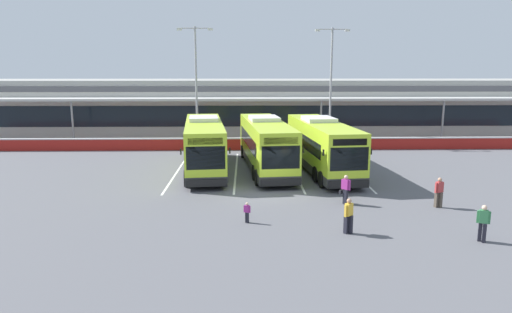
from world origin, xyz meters
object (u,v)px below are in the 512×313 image
Objects in this scene: pedestrian_in_dark_coat at (349,215)px; lamp_post_west at (196,79)px; coach_bus_left_centre at (266,145)px; pedestrian_approaching_bus at (439,191)px; coach_bus_leftmost at (204,146)px; pedestrian_near_bin at (483,222)px; lamp_post_centre at (331,79)px; pedestrian_with_handbag at (345,189)px; coach_bus_centre at (322,146)px; pedestrian_child at (247,212)px.

pedestrian_in_dark_coat is 0.15× the size of lamp_post_west.
coach_bus_left_centre is 12.93m from pedestrian_approaching_bus.
coach_bus_leftmost is 19.34m from pedestrian_near_bin.
coach_bus_left_centre is 7.62× the size of pedestrian_approaching_bus.
lamp_post_centre is (11.13, 11.19, 4.50)m from coach_bus_leftmost.
coach_bus_centre is at bearing 89.68° from pedestrian_with_handbag.
lamp_post_west is (-6.01, 10.25, 4.50)m from coach_bus_left_centre.
coach_bus_leftmost is 12.12m from pedestrian_with_handbag.
pedestrian_in_dark_coat is at bearing -100.54° from pedestrian_with_handbag.
pedestrian_approaching_bus is 0.15× the size of lamp_post_west.
lamp_post_west is (-1.57, 10.32, 4.50)m from coach_bus_leftmost.
coach_bus_centre is at bearing 64.21° from pedestrian_child.
pedestrian_near_bin is at bearing -85.81° from lamp_post_centre.
coach_bus_leftmost is 16.41m from lamp_post_centre.
lamp_post_centre is (-2.05, 20.62, 5.42)m from pedestrian_approaching_bus.
lamp_post_west reaches higher than pedestrian_approaching_bus.
coach_bus_centre is 7.62× the size of pedestrian_with_handbag.
pedestrian_approaching_bus is (0.18, 4.87, 0.00)m from pedestrian_near_bin.
pedestrian_with_handbag is 0.15× the size of lamp_post_west.
coach_bus_leftmost is 16.23m from pedestrian_approaching_bus.
pedestrian_with_handbag is at bearing -90.32° from coach_bus_centre.
coach_bus_centre reaches higher than pedestrian_approaching_bus.
pedestrian_with_handbag is at bearing -62.46° from lamp_post_west.
coach_bus_leftmost is 7.62× the size of pedestrian_in_dark_coat.
coach_bus_centre is 15.41m from lamp_post_west.
lamp_post_centre reaches higher than pedestrian_in_dark_coat.
pedestrian_child is at bearing 161.03° from pedestrian_in_dark_coat.
pedestrian_near_bin and pedestrian_approaching_bus have the same top height.
pedestrian_child is (-5.37, -11.12, -1.24)m from coach_bus_centre.
lamp_post_centre is at bearing 76.94° from coach_bus_centre.
coach_bus_left_centre is 1.00× the size of coach_bus_centre.
lamp_post_centre is at bearing 94.19° from pedestrian_near_bin.
coach_bus_left_centre and coach_bus_centre have the same top height.
lamp_post_west is (-4.60, 21.96, 5.75)m from pedestrian_child.
pedestrian_with_handbag is at bearing 28.72° from pedestrian_child.
lamp_post_centre reaches higher than pedestrian_near_bin.
pedestrian_near_bin is at bearing -11.52° from pedestrian_in_dark_coat.
pedestrian_in_dark_coat is at bearing 168.48° from pedestrian_near_bin.
coach_bus_centre is at bearing -103.06° from lamp_post_centre.
coach_bus_centre is 12.73m from pedestrian_in_dark_coat.
coach_bus_left_centre is at bearing -59.61° from lamp_post_west.
coach_bus_left_centre is 4.01m from coach_bus_centre.
pedestrian_near_bin is (5.46, -1.11, 0.00)m from pedestrian_in_dark_coat.
coach_bus_leftmost is at bearing 104.61° from pedestrian_child.
pedestrian_near_bin is 0.15× the size of lamp_post_west.
coach_bus_leftmost is 7.62× the size of pedestrian_approaching_bus.
coach_bus_left_centre is 1.12× the size of lamp_post_centre.
pedestrian_with_handbag and pedestrian_approaching_bus have the same top height.
pedestrian_in_dark_coat is 0.15× the size of lamp_post_centre.
lamp_post_centre is at bearing 95.67° from pedestrian_approaching_bus.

